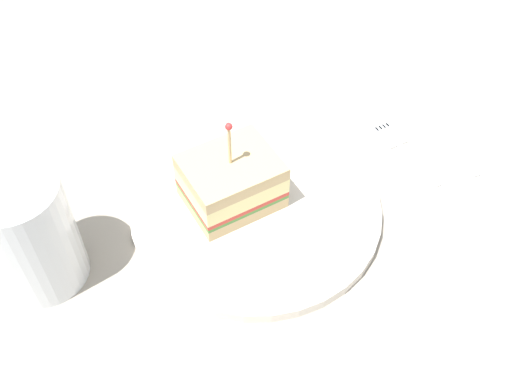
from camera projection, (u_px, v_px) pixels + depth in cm
name	position (u px, v px, depth cm)	size (l,w,h in cm)	color
ground_plane	(256.00, 218.00, 62.78)	(114.21, 114.21, 2.00)	#9E9384
plate	(256.00, 209.00, 61.57)	(25.31, 25.31, 1.19)	silver
sandwich_half_center	(231.00, 181.00, 59.50)	(8.74, 10.06, 10.45)	tan
drink_glass	(31.00, 237.00, 53.12)	(7.98, 7.98, 11.98)	#B74C33
fork	(397.00, 142.00, 68.43)	(11.93, 3.57, 0.35)	silver
knife	(441.00, 131.00, 69.61)	(12.68, 5.25, 0.35)	silver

